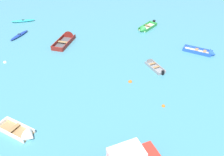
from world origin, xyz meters
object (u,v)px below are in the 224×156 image
at_px(mooring_buoy_near_foreground, 163,106).
at_px(mooring_buoy_trailing, 5,63).
at_px(rowboat_grey_back_row_center, 151,64).
at_px(kayak_turquoise_back_row_left, 23,21).
at_px(rowboat_white_outer_right, 24,134).
at_px(rowboat_blue_near_right, 206,53).
at_px(kayak_deep_blue_cluster_inner, 19,35).
at_px(rowboat_maroon_near_camera, 68,38).
at_px(rowboat_green_distant_center, 145,29).
at_px(mooring_buoy_between_boats_right, 130,82).

relative_size(mooring_buoy_near_foreground, mooring_buoy_trailing, 0.82).
relative_size(rowboat_grey_back_row_center, kayak_turquoise_back_row_left, 0.87).
relative_size(rowboat_white_outer_right, kayak_turquoise_back_row_left, 1.02).
bearing_deg(rowboat_blue_near_right, mooring_buoy_trailing, -170.42).
height_order(kayak_turquoise_back_row_left, mooring_buoy_trailing, kayak_turquoise_back_row_left).
height_order(rowboat_blue_near_right, mooring_buoy_trailing, rowboat_blue_near_right).
bearing_deg(kayak_deep_blue_cluster_inner, mooring_buoy_near_foreground, -34.92).
bearing_deg(mooring_buoy_trailing, rowboat_grey_back_row_center, 2.96).
bearing_deg(rowboat_maroon_near_camera, rowboat_blue_near_right, -7.92).
relative_size(rowboat_blue_near_right, rowboat_white_outer_right, 1.09).
height_order(rowboat_maroon_near_camera, mooring_buoy_near_foreground, rowboat_maroon_near_camera).
bearing_deg(mooring_buoy_near_foreground, rowboat_green_distant_center, 94.36).
height_order(kayak_turquoise_back_row_left, mooring_buoy_between_boats_right, kayak_turquoise_back_row_left).
distance_m(rowboat_maroon_near_camera, mooring_buoy_near_foreground, 16.43).
height_order(kayak_deep_blue_cluster_inner, mooring_buoy_between_boats_right, kayak_deep_blue_cluster_inner).
distance_m(rowboat_white_outer_right, kayak_deep_blue_cluster_inner, 18.17).
bearing_deg(kayak_deep_blue_cluster_inner, rowboat_grey_back_row_center, -18.75).
bearing_deg(rowboat_white_outer_right, mooring_buoy_near_foreground, 21.36).
relative_size(rowboat_white_outer_right, mooring_buoy_near_foreground, 11.47).
bearing_deg(kayak_turquoise_back_row_left, rowboat_maroon_near_camera, -33.80).
relative_size(rowboat_blue_near_right, mooring_buoy_near_foreground, 12.46).
distance_m(rowboat_maroon_near_camera, kayak_turquoise_back_row_left, 9.74).
xyz_separation_m(rowboat_blue_near_right, kayak_turquoise_back_row_left, (-25.03, 7.78, -0.02)).
height_order(rowboat_green_distant_center, rowboat_grey_back_row_center, rowboat_green_distant_center).
relative_size(rowboat_maroon_near_camera, rowboat_grey_back_row_center, 1.58).
relative_size(rowboat_grey_back_row_center, mooring_buoy_near_foreground, 9.80).
distance_m(kayak_turquoise_back_row_left, mooring_buoy_between_boats_right, 21.60).
distance_m(rowboat_grey_back_row_center, mooring_buoy_near_foreground, 6.70).
bearing_deg(rowboat_maroon_near_camera, rowboat_white_outer_right, -88.24).
xyz_separation_m(rowboat_green_distant_center, mooring_buoy_trailing, (-15.62, -10.13, -0.18)).
distance_m(rowboat_green_distant_center, kayak_deep_blue_cluster_inner, 17.04).
height_order(rowboat_grey_back_row_center, mooring_buoy_between_boats_right, rowboat_grey_back_row_center).
bearing_deg(mooring_buoy_near_foreground, rowboat_maroon_near_camera, 133.11).
height_order(rowboat_maroon_near_camera, kayak_deep_blue_cluster_inner, rowboat_maroon_near_camera).
distance_m(rowboat_green_distant_center, kayak_turquoise_back_row_left, 18.16).
distance_m(rowboat_blue_near_right, mooring_buoy_between_boats_right, 10.70).
distance_m(rowboat_blue_near_right, kayak_turquoise_back_row_left, 26.21).
bearing_deg(rowboat_grey_back_row_center, mooring_buoy_trailing, -177.04).
bearing_deg(rowboat_green_distant_center, mooring_buoy_trailing, -147.03).
bearing_deg(kayak_deep_blue_cluster_inner, rowboat_green_distant_center, 11.73).
height_order(rowboat_grey_back_row_center, mooring_buoy_near_foreground, rowboat_grey_back_row_center).
distance_m(rowboat_green_distant_center, rowboat_maroon_near_camera, 10.77).
bearing_deg(kayak_deep_blue_cluster_inner, kayak_turquoise_back_row_left, 106.09).
distance_m(rowboat_blue_near_right, rowboat_maroon_near_camera, 17.10).
bearing_deg(kayak_turquoise_back_row_left, rowboat_green_distant_center, -4.57).
height_order(rowboat_green_distant_center, mooring_buoy_near_foreground, rowboat_green_distant_center).
distance_m(rowboat_green_distant_center, mooring_buoy_near_foreground, 16.01).
bearing_deg(mooring_buoy_between_boats_right, rowboat_green_distant_center, 82.23).
xyz_separation_m(rowboat_blue_near_right, mooring_buoy_trailing, (-22.55, -3.81, -0.18)).
height_order(rowboat_maroon_near_camera, mooring_buoy_between_boats_right, rowboat_maroon_near_camera).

